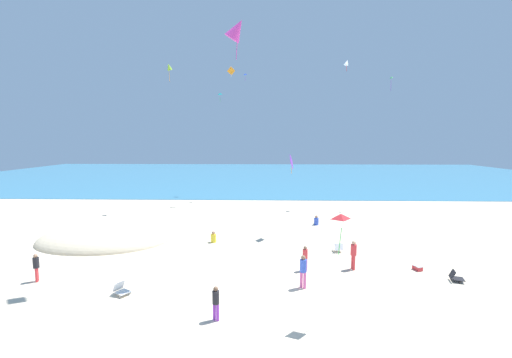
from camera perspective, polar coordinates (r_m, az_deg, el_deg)
ground_plane at (r=24.48m, az=0.29°, el=-10.08°), size 120.00×120.00×0.00m
ocean_water at (r=69.14m, az=1.20°, el=0.76°), size 120.00×60.00×0.05m
dune_mound at (r=26.17m, az=-24.55°, el=-9.58°), size 9.12×6.39×2.24m
beach_chair_far_left at (r=17.21m, az=-22.09°, el=-17.10°), size 0.86×0.81×0.56m
beach_chair_mid_beach at (r=20.06m, az=30.94°, el=-14.13°), size 0.78×0.73×0.56m
beach_chair_far_right at (r=22.11m, az=13.85°, el=-11.38°), size 0.63×0.68×0.59m
cooler_box at (r=20.74m, az=25.89°, el=-13.49°), size 0.47×0.56×0.26m
person_0 at (r=20.35m, az=-33.44°, el=-12.25°), size 0.37×0.37×1.43m
person_1 at (r=13.92m, az=-6.88°, el=-19.98°), size 0.37×0.37×1.38m
person_2 at (r=16.57m, az=8.07°, el=-15.02°), size 0.44×0.44×1.62m
person_3 at (r=23.67m, az=-7.21°, el=-9.98°), size 0.64×0.70×0.79m
person_4 at (r=19.34m, az=16.33°, el=-12.03°), size 0.37×0.37×1.61m
person_5 at (r=28.59m, az=10.26°, el=-7.11°), size 0.40×0.66×0.82m
person_6 at (r=18.65m, az=8.39°, el=-12.98°), size 0.31×0.31×1.38m
kite_teal at (r=44.00m, az=-6.20°, el=14.28°), size 0.80×0.76×1.22m
kite_magenta at (r=17.87m, az=-3.32°, el=24.17°), size 1.38×1.09×2.07m
kite_orange at (r=38.65m, az=-4.27°, el=17.93°), size 0.92×0.23×1.23m
kite_blue at (r=41.05m, az=-1.89°, el=17.45°), size 0.62×0.62×0.89m
kite_lime at (r=35.37m, az=-14.64°, el=18.04°), size 0.72×0.82×1.79m
kite_purple at (r=24.26m, az=6.08°, el=2.92°), size 0.27×1.08×1.39m
kite_green at (r=38.21m, az=22.08°, el=15.69°), size 0.35×0.42×1.46m
kite_red at (r=12.88m, az=14.29°, el=-6.29°), size 0.67×0.54×1.64m
kite_white at (r=37.92m, az=15.26°, el=18.66°), size 0.79×0.74×1.27m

